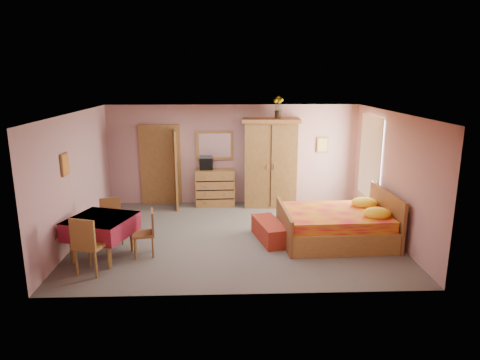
{
  "coord_description": "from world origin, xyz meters",
  "views": [
    {
      "loc": [
        -0.23,
        -8.55,
        3.32
      ],
      "look_at": [
        0.1,
        0.3,
        1.15
      ],
      "focal_mm": 32.0,
      "sensor_mm": 36.0,
      "label": 1
    }
  ],
  "objects_px": {
    "chest_of_drawers": "(215,188)",
    "wall_mirror": "(215,145)",
    "dining_table": "(102,237)",
    "bench": "(269,231)",
    "chair_east": "(143,233)",
    "sunflower_vase": "(278,107)",
    "floor_lamp": "(250,169)",
    "bed": "(335,217)",
    "chair_west": "(63,235)",
    "stereo": "(206,164)",
    "wardrobe": "(271,163)",
    "chair_north": "(112,222)",
    "chair_south": "(91,244)"
  },
  "relations": [
    {
      "from": "chair_north",
      "to": "dining_table",
      "type": "bearing_deg",
      "value": 69.17
    },
    {
      "from": "chest_of_drawers",
      "to": "dining_table",
      "type": "distance_m",
      "value": 3.84
    },
    {
      "from": "floor_lamp",
      "to": "dining_table",
      "type": "height_order",
      "value": "floor_lamp"
    },
    {
      "from": "chest_of_drawers",
      "to": "wardrobe",
      "type": "distance_m",
      "value": 1.58
    },
    {
      "from": "chest_of_drawers",
      "to": "wall_mirror",
      "type": "relative_size",
      "value": 1.05
    },
    {
      "from": "chair_south",
      "to": "chair_west",
      "type": "bearing_deg",
      "value": 158.18
    },
    {
      "from": "bench",
      "to": "chair_west",
      "type": "xyz_separation_m",
      "value": [
        -3.89,
        -0.79,
        0.28
      ]
    },
    {
      "from": "wall_mirror",
      "to": "chair_west",
      "type": "xyz_separation_m",
      "value": [
        -2.72,
        -3.53,
        -1.07
      ]
    },
    {
      "from": "wall_mirror",
      "to": "wardrobe",
      "type": "xyz_separation_m",
      "value": [
        1.44,
        -0.28,
        -0.42
      ]
    },
    {
      "from": "chest_of_drawers",
      "to": "bench",
      "type": "relative_size",
      "value": 0.84
    },
    {
      "from": "dining_table",
      "to": "chair_north",
      "type": "relative_size",
      "value": 1.18
    },
    {
      "from": "sunflower_vase",
      "to": "chair_east",
      "type": "relative_size",
      "value": 0.63
    },
    {
      "from": "bench",
      "to": "dining_table",
      "type": "distance_m",
      "value": 3.29
    },
    {
      "from": "dining_table",
      "to": "bed",
      "type": "bearing_deg",
      "value": 8.31
    },
    {
      "from": "sunflower_vase",
      "to": "chair_west",
      "type": "xyz_separation_m",
      "value": [
        -4.32,
        -3.28,
        -2.06
      ]
    },
    {
      "from": "wardrobe",
      "to": "chair_north",
      "type": "distance_m",
      "value": 4.32
    },
    {
      "from": "wall_mirror",
      "to": "dining_table",
      "type": "distance_m",
      "value": 4.18
    },
    {
      "from": "wall_mirror",
      "to": "chair_east",
      "type": "relative_size",
      "value": 1.1
    },
    {
      "from": "bed",
      "to": "chest_of_drawers",
      "type": "bearing_deg",
      "value": 132.41
    },
    {
      "from": "chair_east",
      "to": "sunflower_vase",
      "type": "bearing_deg",
      "value": -52.53
    },
    {
      "from": "dining_table",
      "to": "chair_west",
      "type": "relative_size",
      "value": 1.11
    },
    {
      "from": "wall_mirror",
      "to": "dining_table",
      "type": "xyz_separation_m",
      "value": [
        -2.04,
        -3.46,
        -1.16
      ]
    },
    {
      "from": "stereo",
      "to": "chair_south",
      "type": "height_order",
      "value": "stereo"
    },
    {
      "from": "bed",
      "to": "dining_table",
      "type": "height_order",
      "value": "bed"
    },
    {
      "from": "floor_lamp",
      "to": "bed",
      "type": "relative_size",
      "value": 0.86
    },
    {
      "from": "stereo",
      "to": "bed",
      "type": "height_order",
      "value": "stereo"
    },
    {
      "from": "bench",
      "to": "dining_table",
      "type": "relative_size",
      "value": 1.12
    },
    {
      "from": "chest_of_drawers",
      "to": "bench",
      "type": "xyz_separation_m",
      "value": [
        1.17,
        -2.52,
        -0.28
      ]
    },
    {
      "from": "chair_north",
      "to": "wall_mirror",
      "type": "bearing_deg",
      "value": -146.04
    },
    {
      "from": "wardrobe",
      "to": "chair_east",
      "type": "distance_m",
      "value": 4.2
    },
    {
      "from": "chair_north",
      "to": "sunflower_vase",
      "type": "bearing_deg",
      "value": -165.07
    },
    {
      "from": "wardrobe",
      "to": "sunflower_vase",
      "type": "bearing_deg",
      "value": 13.38
    },
    {
      "from": "stereo",
      "to": "sunflower_vase",
      "type": "distance_m",
      "value": 2.32
    },
    {
      "from": "dining_table",
      "to": "chair_west",
      "type": "bearing_deg",
      "value": -174.28
    },
    {
      "from": "wardrobe",
      "to": "bench",
      "type": "height_order",
      "value": "wardrobe"
    },
    {
      "from": "chair_west",
      "to": "floor_lamp",
      "type": "bearing_deg",
      "value": 112.56
    },
    {
      "from": "wardrobe",
      "to": "chair_west",
      "type": "bearing_deg",
      "value": -137.69
    },
    {
      "from": "floor_lamp",
      "to": "chair_west",
      "type": "height_order",
      "value": "floor_lamp"
    },
    {
      "from": "chest_of_drawers",
      "to": "chair_west",
      "type": "height_order",
      "value": "chair_west"
    },
    {
      "from": "sunflower_vase",
      "to": "wardrobe",
      "type": "bearing_deg",
      "value": -170.91
    },
    {
      "from": "chair_west",
      "to": "chair_east",
      "type": "height_order",
      "value": "chair_west"
    },
    {
      "from": "dining_table",
      "to": "chest_of_drawers",
      "type": "bearing_deg",
      "value": 57.86
    },
    {
      "from": "floor_lamp",
      "to": "chair_west",
      "type": "relative_size",
      "value": 1.99
    },
    {
      "from": "wall_mirror",
      "to": "bench",
      "type": "bearing_deg",
      "value": -69.55
    },
    {
      "from": "sunflower_vase",
      "to": "chair_east",
      "type": "bearing_deg",
      "value": -132.44
    },
    {
      "from": "sunflower_vase",
      "to": "chair_east",
      "type": "distance_m",
      "value": 4.77
    },
    {
      "from": "bed",
      "to": "floor_lamp",
      "type": "bearing_deg",
      "value": 119.9
    },
    {
      "from": "chest_of_drawers",
      "to": "sunflower_vase",
      "type": "height_order",
      "value": "sunflower_vase"
    },
    {
      "from": "dining_table",
      "to": "chair_south",
      "type": "xyz_separation_m",
      "value": [
        -0.0,
        -0.63,
        0.12
      ]
    },
    {
      "from": "wardrobe",
      "to": "sunflower_vase",
      "type": "relative_size",
      "value": 4.14
    }
  ]
}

